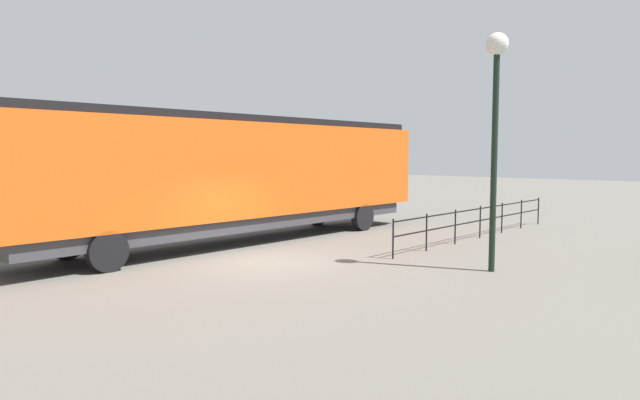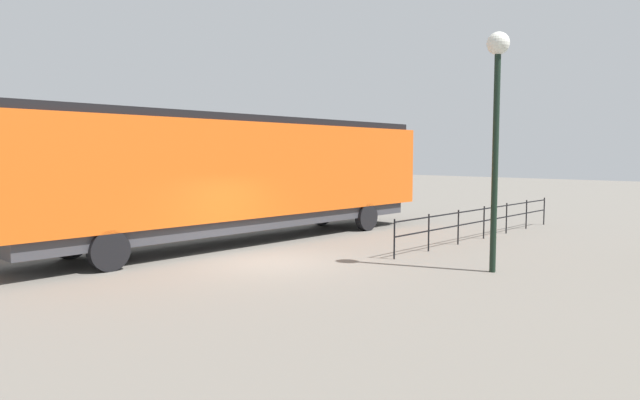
# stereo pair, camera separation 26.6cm
# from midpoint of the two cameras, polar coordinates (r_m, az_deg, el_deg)

# --- Properties ---
(ground_plane) EXTENTS (120.00, 120.00, 0.00)m
(ground_plane) POSITION_cam_midpoint_polar(r_m,az_deg,el_deg) (16.10, -5.70, -6.37)
(ground_plane) COLOR #666059
(locomotive) EXTENTS (2.83, 16.94, 4.37)m
(locomotive) POSITION_cam_midpoint_polar(r_m,az_deg,el_deg) (19.92, -7.49, 2.79)
(locomotive) COLOR #D15114
(locomotive) RESTS_ON ground_plane
(lamp_post) EXTENTS (0.58, 0.58, 6.18)m
(lamp_post) POSITION_cam_midpoint_polar(r_m,az_deg,el_deg) (15.25, 17.03, 10.14)
(lamp_post) COLOR black
(lamp_post) RESTS_ON ground_plane
(platform_fence) EXTENTS (0.05, 11.13, 1.19)m
(platform_fence) POSITION_cam_midpoint_polar(r_m,az_deg,el_deg) (21.29, 15.70, -1.71)
(platform_fence) COLOR black
(platform_fence) RESTS_ON ground_plane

